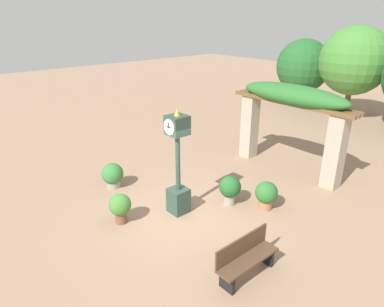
% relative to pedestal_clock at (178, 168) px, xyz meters
% --- Properties ---
extents(ground_plane, '(60.00, 60.00, 0.00)m').
position_rel_pedestal_clock_xyz_m(ground_plane, '(0.29, -0.09, -1.35)').
color(ground_plane, '#9E7A60').
extents(pedestal_clock, '(0.51, 0.55, 2.99)m').
position_rel_pedestal_clock_xyz_m(pedestal_clock, '(0.00, 0.00, 0.00)').
color(pedestal_clock, '#2D473D').
rests_on(pedestal_clock, ground).
extents(pergola, '(4.56, 1.10, 3.07)m').
position_rel_pedestal_clock_xyz_m(pergola, '(0.29, 4.68, 0.95)').
color(pergola, '#A89E89').
rests_on(pergola, ground).
extents(potted_plant_near_left, '(0.70, 0.70, 0.81)m').
position_rel_pedestal_clock_xyz_m(potted_plant_near_left, '(-2.55, -0.66, -0.92)').
color(potted_plant_near_left, gray).
rests_on(potted_plant_near_left, ground).
extents(potted_plant_near_right, '(0.59, 0.59, 0.83)m').
position_rel_pedestal_clock_xyz_m(potted_plant_near_right, '(-0.58, -1.51, -0.86)').
color(potted_plant_near_right, brown).
rests_on(potted_plant_near_right, ground).
extents(potted_plant_far_left, '(0.64, 0.64, 0.88)m').
position_rel_pedestal_clock_xyz_m(potted_plant_far_left, '(0.65, 1.40, -0.84)').
color(potted_plant_far_left, gray).
rests_on(potted_plant_far_left, ground).
extents(potted_plant_far_right, '(0.64, 0.64, 0.84)m').
position_rel_pedestal_clock_xyz_m(potted_plant_far_right, '(1.51, 1.99, -0.88)').
color(potted_plant_far_right, '#B26B4C').
rests_on(potted_plant_far_right, ground).
extents(park_bench, '(0.42, 1.56, 0.89)m').
position_rel_pedestal_clock_xyz_m(park_bench, '(2.91, -0.51, -0.91)').
color(park_bench, brown).
rests_on(park_bench, ground).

